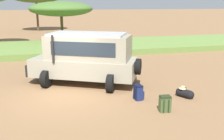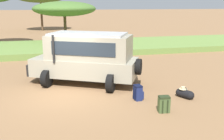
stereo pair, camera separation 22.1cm
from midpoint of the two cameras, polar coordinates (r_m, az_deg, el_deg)
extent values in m
plane|color=olive|center=(11.17, -9.32, -5.55)|extent=(320.00, 320.00, 0.00)
cube|color=olive|center=(22.00, -11.68, 4.73)|extent=(120.00, 7.00, 0.44)
cube|color=gray|center=(12.56, -5.44, 0.70)|extent=(5.22, 3.95, 0.84)
cube|color=gray|center=(12.29, -4.45, 5.04)|extent=(4.21, 3.35, 1.10)
cube|color=#232D38|center=(12.85, -10.93, 5.01)|extent=(0.77, 1.41, 0.77)
cube|color=#232D38|center=(11.44, -5.87, 4.57)|extent=(2.62, 1.40, 0.60)
cube|color=#232D38|center=(13.13, -3.21, 5.87)|extent=(2.62, 1.40, 0.60)
cube|color=#B7B7B7|center=(12.22, -4.72, 7.82)|extent=(3.83, 3.10, 0.10)
cube|color=black|center=(13.65, -15.66, 0.60)|extent=(0.89, 1.51, 0.56)
cylinder|color=black|center=(11.91, -12.13, 4.47)|extent=(0.10, 0.10, 1.25)
cylinder|color=black|center=(12.40, -13.53, -1.82)|extent=(0.62, 0.84, 0.80)
cylinder|color=black|center=(14.08, -9.94, 0.28)|extent=(0.62, 0.84, 0.80)
cylinder|color=black|center=(11.35, 0.25, -2.90)|extent=(0.62, 0.84, 0.80)
cylinder|color=black|center=(13.17, 2.25, -0.49)|extent=(0.62, 0.84, 0.80)
cylinder|color=black|center=(11.93, 6.36, 0.70)|extent=(0.54, 0.75, 0.74)
cube|color=#42562D|center=(9.54, 11.89, -7.48)|extent=(0.42, 0.29, 0.54)
cube|color=#42562D|center=(9.71, 11.54, -7.49)|extent=(0.30, 0.11, 0.29)
cube|color=#242F19|center=(9.43, 11.98, -5.79)|extent=(0.40, 0.30, 0.07)
cylinder|color=#242F19|center=(9.38, 11.67, -7.84)|extent=(0.04, 0.04, 0.46)
cylinder|color=#242F19|center=(9.44, 12.70, -7.76)|extent=(0.04, 0.04, 0.46)
cube|color=navy|center=(10.55, 6.22, -5.07)|extent=(0.30, 0.39, 0.55)
cube|color=navy|center=(10.64, 7.05, -5.31)|extent=(0.10, 0.28, 0.30)
cube|color=black|center=(10.45, 6.26, -3.50)|extent=(0.31, 0.37, 0.07)
cylinder|color=black|center=(10.56, 5.28, -5.03)|extent=(0.04, 0.04, 0.47)
cylinder|color=black|center=(10.42, 5.65, -5.31)|extent=(0.04, 0.04, 0.47)
cylinder|color=black|center=(11.17, 16.13, -5.00)|extent=(0.53, 0.59, 0.34)
sphere|color=black|center=(11.30, 15.09, -4.72)|extent=(0.34, 0.34, 0.34)
sphere|color=black|center=(11.06, 17.18, -5.29)|extent=(0.34, 0.34, 0.34)
torus|color=black|center=(11.11, 16.19, -4.07)|extent=(0.10, 0.16, 0.16)
cylinder|color=beige|center=(11.17, 15.76, -4.00)|extent=(0.34, 0.34, 0.02)
cylinder|color=beige|center=(11.15, 15.78, -3.76)|extent=(0.17, 0.17, 0.09)
cylinder|color=brown|center=(39.02, -14.90, 11.21)|extent=(0.30, 0.30, 3.98)
cylinder|color=brown|center=(25.63, -9.88, 8.67)|extent=(0.26, 0.26, 2.69)
ellipsoid|color=#476B2D|center=(25.52, -10.07, 12.99)|extent=(5.88, 6.09, 1.39)
camera|label=1|loc=(0.11, -89.43, 0.14)|focal=42.00mm
camera|label=2|loc=(0.11, 90.57, -0.14)|focal=42.00mm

